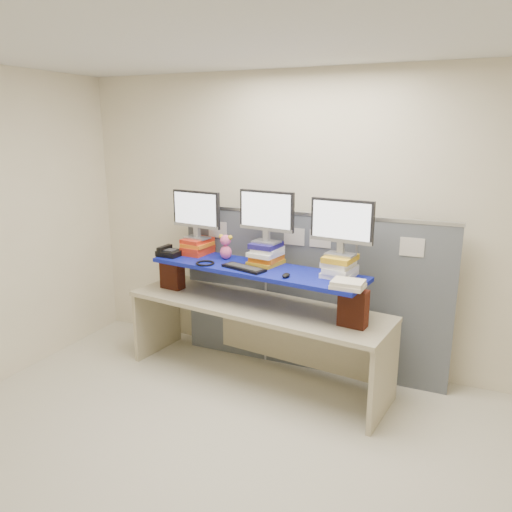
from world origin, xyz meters
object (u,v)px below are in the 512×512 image
at_px(blue_board, 256,269).
at_px(monitor_left, 196,212).
at_px(monitor_center, 266,213).
at_px(desk_phone, 169,252).
at_px(desk, 256,319).
at_px(monitor_right, 342,224).
at_px(keyboard, 244,268).

xyz_separation_m(blue_board, monitor_left, (-0.72, 0.22, 0.43)).
distance_m(monitor_left, monitor_center, 0.78).
xyz_separation_m(monitor_left, desk_phone, (-0.20, -0.18, -0.38)).
bearing_deg(desk, desk_phone, -174.33).
bearing_deg(monitor_right, keyboard, -163.31).
xyz_separation_m(blue_board, monitor_right, (0.75, 0.02, 0.46)).
distance_m(monitor_left, desk_phone, 0.47).
height_order(desk, keyboard, keyboard).
relative_size(desk, desk_phone, 11.24).
bearing_deg(desk_phone, blue_board, 1.45).
height_order(monitor_center, monitor_right, monitor_center).
bearing_deg(monitor_left, desk_phone, -129.81).
distance_m(keyboard, desk_phone, 0.87).
distance_m(monitor_right, desk_phone, 1.72).
distance_m(monitor_left, keyboard, 0.83).
bearing_deg(blue_board, monitor_center, 73.49).
bearing_deg(desk, monitor_left, 170.95).
bearing_deg(desk, monitor_right, 9.13).
distance_m(desk, keyboard, 0.52).
bearing_deg(desk, monitor_center, 73.49).
bearing_deg(desk_phone, monitor_center, 8.18).
relative_size(monitor_left, monitor_center, 1.00).
distance_m(desk, blue_board, 0.47).
distance_m(desk, monitor_center, 0.96).
xyz_separation_m(monitor_center, desk_phone, (-0.97, -0.08, -0.43)).
distance_m(blue_board, monitor_left, 0.87).
bearing_deg(monitor_center, keyboard, -110.03).
relative_size(monitor_center, keyboard, 1.22).
relative_size(monitor_left, keyboard, 1.22).
height_order(monitor_right, keyboard, monitor_right).
xyz_separation_m(desk, monitor_left, (-0.72, 0.22, 0.90)).
height_order(blue_board, monitor_left, monitor_left).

